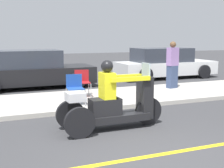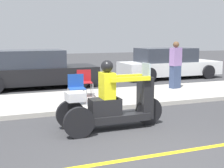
{
  "view_description": "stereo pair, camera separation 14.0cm",
  "coord_description": "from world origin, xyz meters",
  "views": [
    {
      "loc": [
        -2.56,
        -4.33,
        1.99
      ],
      "look_at": [
        -0.06,
        1.69,
        0.98
      ],
      "focal_mm": 50.0,
      "sensor_mm": 36.0,
      "label": 1
    },
    {
      "loc": [
        -2.43,
        -4.38,
        1.99
      ],
      "look_at": [
        -0.06,
        1.69,
        0.98
      ],
      "focal_mm": 50.0,
      "sensor_mm": 36.0,
      "label": 2
    }
  ],
  "objects": [
    {
      "name": "parked_car_lot_center",
      "position": [
        5.37,
        8.32,
        0.68
      ],
      "size": [
        4.77,
        1.92,
        1.42
      ],
      "color": "silver",
      "rests_on": "ground"
    },
    {
      "name": "lane_stripe",
      "position": [
        -0.06,
        0.0,
        0.0
      ],
      "size": [
        24.0,
        0.12,
        0.01
      ],
      "color": "gold",
      "rests_on": "ground"
    },
    {
      "name": "motorcycle_trike",
      "position": [
        -0.06,
        1.69,
        0.53
      ],
      "size": [
        2.34,
        0.8,
        1.49
      ],
      "color": "black",
      "rests_on": "ground"
    },
    {
      "name": "folding_chair_curbside",
      "position": [
        -0.27,
        3.85,
        0.62
      ],
      "size": [
        0.51,
        0.51,
        0.82
      ],
      "color": "#A5A8AD",
      "rests_on": "sidewalk_strip"
    },
    {
      "name": "parked_car_lot_far",
      "position": [
        -0.91,
        7.84,
        0.69
      ],
      "size": [
        4.67,
        1.98,
        1.45
      ],
      "color": "black",
      "rests_on": "ground"
    },
    {
      "name": "sidewalk_strip",
      "position": [
        0.0,
        4.6,
        0.06
      ],
      "size": [
        28.0,
        2.8,
        0.12
      ],
      "color": "#B2ADA3",
      "rests_on": "ground"
    },
    {
      "name": "spectator_far_back",
      "position": [
        3.71,
        5.13,
        0.93
      ],
      "size": [
        0.44,
        0.33,
        1.67
      ],
      "color": "#38476B",
      "rests_on": "sidewalk_strip"
    },
    {
      "name": "ground_plane",
      "position": [
        0.0,
        0.0,
        0.0
      ],
      "size": [
        60.0,
        60.0,
        0.0
      ],
      "primitive_type": "plane",
      "color": "#38383A"
    },
    {
      "name": "folding_chair_set_back",
      "position": [
        0.25,
        4.85,
        0.62
      ],
      "size": [
        0.53,
        0.53,
        0.82
      ],
      "color": "#A5A8AD",
      "rests_on": "sidewalk_strip"
    }
  ]
}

